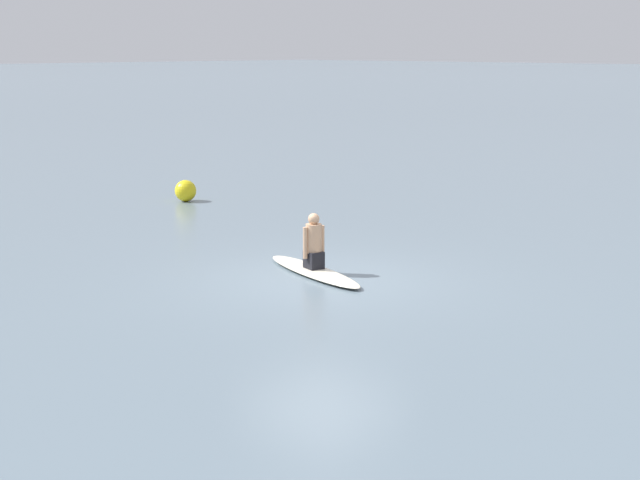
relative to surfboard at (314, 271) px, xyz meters
The scene contains 4 objects.
ground_plane 0.46m from the surfboard, 153.39° to the left, with size 400.00×400.00×0.00m, color slate.
surfboard is the anchor object (origin of this frame).
person_paddler 0.51m from the surfboard, 45.00° to the right, with size 0.39×0.44×1.00m.
buoy_marker 8.89m from the surfboard, 23.42° to the right, with size 0.57×0.57×0.57m, color yellow.
Camera 1 is at (-11.19, 11.71, 4.02)m, focal length 53.45 mm.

